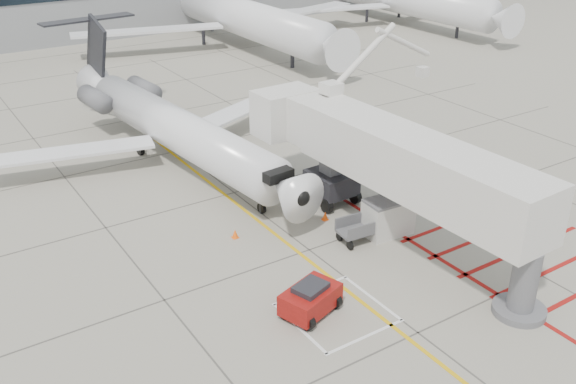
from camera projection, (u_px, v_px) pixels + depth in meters
ground_plane at (358, 287)px, 29.94m from camera, size 260.00×260.00×0.00m
regional_jet at (194, 116)px, 39.80m from camera, size 26.35×31.93×7.82m
jet_bridge at (414, 176)px, 31.46m from camera, size 10.19×20.42×8.04m
pushback_tug at (310, 298)px, 27.86m from camera, size 3.00×2.36×1.53m
baggage_cart at (359, 230)px, 33.45m from camera, size 2.27×1.55×1.36m
ground_power_unit at (388, 217)px, 34.06m from camera, size 2.66×1.66×2.04m
cone_nose at (235, 234)px, 33.96m from camera, size 0.35×0.35×0.49m
cone_side at (325, 216)px, 35.76m from camera, size 0.36×0.36×0.50m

